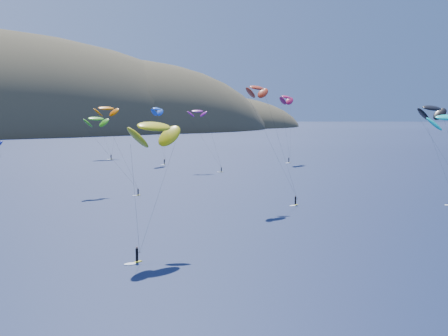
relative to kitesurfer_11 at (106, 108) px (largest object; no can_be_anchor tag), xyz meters
name	(u,v)px	position (x,y,z in m)	size (l,w,h in m)	color
kitesurfer_2	(154,127)	(-61.54, -167.91, -2.74)	(12.25, 10.77, 21.07)	#FFF21C
kitesurfer_3	(96,119)	(-45.07, -103.14, -2.66)	(10.38, 13.39, 20.29)	#FFF21C
kitesurfer_4	(157,109)	(4.35, -39.10, -0.27)	(9.04, 9.51, 23.18)	#FFF21C
kitesurfer_6	(197,111)	(4.41, -68.86, -1.06)	(7.50, 12.67, 21.78)	#FFF21C
kitesurfer_7	(432,108)	(23.65, -149.60, 0.02)	(9.95, 13.07, 23.76)	#FFF21C
kitesurfer_8	(286,97)	(50.49, -59.07, 4.33)	(10.79, 8.96, 28.12)	#FFF21C
kitesurfer_9	(257,88)	(-22.92, -140.55, 4.30)	(10.79, 9.69, 27.45)	#FFF21C
kitesurfer_11	(106,108)	(0.00, 0.00, 0.00)	(12.00, 13.92, 24.20)	#FFF21C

